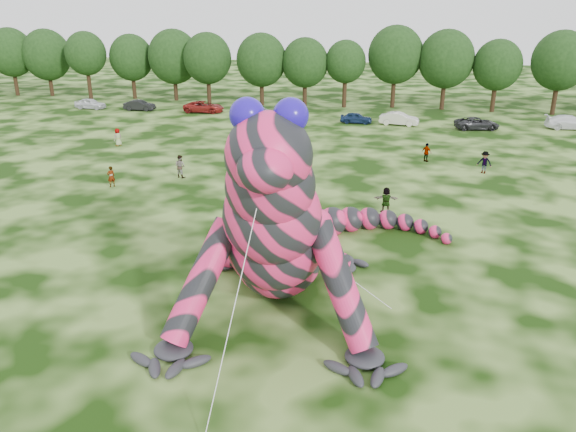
% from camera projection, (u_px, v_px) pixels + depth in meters
% --- Properties ---
extents(ground, '(240.00, 240.00, 0.00)m').
position_uv_depth(ground, '(171.00, 347.00, 22.64)').
color(ground, '#16330A').
rests_on(ground, ground).
extents(inflatable_gecko, '(19.08, 21.79, 9.91)m').
position_uv_depth(inflatable_gecko, '(280.00, 188.00, 25.97)').
color(inflatable_gecko, '#EE2567').
rests_on(inflatable_gecko, ground).
extents(tree_1, '(6.74, 6.07, 9.81)m').
position_uv_depth(tree_1, '(12.00, 62.00, 82.96)').
color(tree_1, black).
rests_on(tree_1, ground).
extents(tree_2, '(7.04, 6.34, 9.64)m').
position_uv_depth(tree_2, '(48.00, 63.00, 82.67)').
color(tree_2, black).
rests_on(tree_2, ground).
extents(tree_3, '(5.81, 5.23, 9.44)m').
position_uv_depth(tree_3, '(87.00, 66.00, 79.82)').
color(tree_3, black).
rests_on(tree_3, ground).
extents(tree_4, '(6.22, 5.60, 9.06)m').
position_uv_depth(tree_4, '(132.00, 67.00, 80.28)').
color(tree_4, black).
rests_on(tree_4, ground).
extents(tree_5, '(7.16, 6.44, 9.80)m').
position_uv_depth(tree_5, '(174.00, 65.00, 78.71)').
color(tree_5, black).
rests_on(tree_5, ground).
extents(tree_6, '(6.52, 5.86, 9.49)m').
position_uv_depth(tree_6, '(208.00, 68.00, 76.14)').
color(tree_6, black).
rests_on(tree_6, ground).
extents(tree_7, '(6.68, 6.01, 9.48)m').
position_uv_depth(tree_7, '(262.00, 69.00, 74.89)').
color(tree_7, black).
rests_on(tree_7, ground).
extents(tree_8, '(6.14, 5.53, 8.94)m').
position_uv_depth(tree_8, '(305.00, 72.00, 74.08)').
color(tree_8, black).
rests_on(tree_8, ground).
extents(tree_9, '(5.27, 4.74, 8.68)m').
position_uv_depth(tree_9, '(345.00, 74.00, 73.49)').
color(tree_9, black).
rests_on(tree_9, ground).
extents(tree_10, '(7.09, 6.38, 10.50)m').
position_uv_depth(tree_10, '(395.00, 67.00, 73.14)').
color(tree_10, black).
rests_on(tree_10, ground).
extents(tree_11, '(7.01, 6.31, 10.07)m').
position_uv_depth(tree_11, '(445.00, 70.00, 71.70)').
color(tree_11, black).
rests_on(tree_11, ground).
extents(tree_12, '(5.99, 5.39, 8.97)m').
position_uv_depth(tree_12, '(496.00, 76.00, 70.34)').
color(tree_12, black).
rests_on(tree_12, ground).
extents(tree_13, '(6.83, 6.15, 10.13)m').
position_uv_depth(tree_13, '(559.00, 73.00, 68.28)').
color(tree_13, black).
rests_on(tree_13, ground).
extents(car_0, '(4.11, 1.80, 1.38)m').
position_uv_depth(car_0, '(90.00, 104.00, 73.59)').
color(car_0, silver).
rests_on(car_0, ground).
extents(car_1, '(4.06, 1.52, 1.32)m').
position_uv_depth(car_1, '(140.00, 105.00, 72.50)').
color(car_1, black).
rests_on(car_1, ground).
extents(car_2, '(5.12, 2.39, 1.42)m').
position_uv_depth(car_2, '(204.00, 107.00, 71.16)').
color(car_2, maroon).
rests_on(car_2, ground).
extents(car_3, '(4.48, 2.29, 1.24)m').
position_uv_depth(car_3, '(259.00, 111.00, 68.69)').
color(car_3, '#A3A8AD').
rests_on(car_3, ground).
extents(car_4, '(3.68, 1.54, 1.24)m').
position_uv_depth(car_4, '(356.00, 118.00, 64.75)').
color(car_4, '#14284C').
rests_on(car_4, ground).
extents(car_5, '(4.56, 2.15, 1.44)m').
position_uv_depth(car_5, '(399.00, 119.00, 63.71)').
color(car_5, silver).
rests_on(car_5, ground).
extents(car_6, '(5.13, 3.13, 1.33)m').
position_uv_depth(car_6, '(477.00, 123.00, 61.54)').
color(car_6, '#2A2A2C').
rests_on(car_6, ground).
extents(car_7, '(5.22, 2.20, 1.50)m').
position_uv_depth(car_7, '(570.00, 122.00, 61.61)').
color(car_7, white).
rests_on(car_7, ground).
extents(spectator_2, '(1.35, 1.07, 1.82)m').
position_uv_depth(spectator_2, '(485.00, 162.00, 45.51)').
color(spectator_2, gray).
rests_on(spectator_2, ground).
extents(spectator_4, '(0.85, 0.98, 1.69)m').
position_uv_depth(spectator_4, '(118.00, 137.00, 54.40)').
color(spectator_4, gray).
rests_on(spectator_4, ground).
extents(spectator_0, '(0.66, 0.70, 1.60)m').
position_uv_depth(spectator_0, '(111.00, 177.00, 42.14)').
color(spectator_0, gray).
rests_on(spectator_0, ground).
extents(spectator_5, '(1.64, 0.66, 1.72)m').
position_uv_depth(spectator_5, '(386.00, 200.00, 36.95)').
color(spectator_5, gray).
rests_on(spectator_5, ground).
extents(spectator_3, '(1.02, 0.90, 1.65)m').
position_uv_depth(spectator_3, '(427.00, 152.00, 48.86)').
color(spectator_3, gray).
rests_on(spectator_3, ground).
extents(spectator_1, '(1.06, 0.93, 1.83)m').
position_uv_depth(spectator_1, '(180.00, 166.00, 44.39)').
color(spectator_1, gray).
rests_on(spectator_1, ground).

